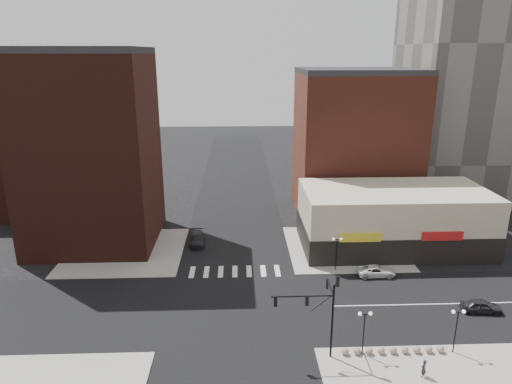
{
  "coord_description": "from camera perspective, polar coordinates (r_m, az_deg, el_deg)",
  "views": [
    {
      "loc": [
        0.51,
        -41.21,
        25.18
      ],
      "look_at": [
        2.3,
        4.8,
        11.0
      ],
      "focal_mm": 32.0,
      "sensor_mm": 36.0,
      "label": 1
    }
  ],
  "objects": [
    {
      "name": "dark_sedan_east",
      "position": [
        52.52,
        26.34,
        -12.65
      ],
      "size": [
        4.06,
        1.98,
        1.33
      ],
      "primitive_type": "imported",
      "rotation": [
        0.0,
        0.0,
        1.46
      ],
      "color": "black",
      "rests_on": "ground"
    },
    {
      "name": "road_ns",
      "position": [
        48.29,
        -2.59,
        -14.31
      ],
      "size": [
        14.0,
        200.0,
        0.02
      ],
      "primitive_type": "cube",
      "color": "black",
      "rests_on": "ground"
    },
    {
      "name": "sidewalk_nw",
      "position": [
        62.93,
        -15.95,
        -7.12
      ],
      "size": [
        15.0,
        15.0,
        0.12
      ],
      "primitive_type": "cube",
      "color": "gray",
      "rests_on": "ground"
    },
    {
      "name": "street_lamp_ne",
      "position": [
        55.07,
        10.07,
        -6.59
      ],
      "size": [
        1.22,
        0.32,
        4.16
      ],
      "color": "black",
      "rests_on": "sidewalk_ne"
    },
    {
      "name": "road_ew",
      "position": [
        48.29,
        -2.59,
        -14.32
      ],
      "size": [
        200.0,
        14.0,
        0.02
      ],
      "primitive_type": "cube",
      "color": "black",
      "rests_on": "ground"
    },
    {
      "name": "bollard_row",
      "position": [
        43.46,
        16.76,
        -18.42
      ],
      "size": [
        9.03,
        0.63,
        0.63
      ],
      "color": "#8C6E60",
      "rests_on": "sidewalk_se"
    },
    {
      "name": "building_nw",
      "position": [
        64.09,
        -19.97,
        4.67
      ],
      "size": [
        16.0,
        15.0,
        25.0
      ],
      "primitive_type": "cube",
      "color": "#3A1812",
      "rests_on": "ground"
    },
    {
      "name": "building_nw_low",
      "position": [
        84.15,
        -24.9,
        2.33
      ],
      "size": [
        20.0,
        18.0,
        12.0
      ],
      "primitive_type": "cube",
      "color": "#3A1812",
      "rests_on": "ground"
    },
    {
      "name": "ground",
      "position": [
        48.3,
        -2.59,
        -14.33
      ],
      "size": [
        240.0,
        240.0,
        0.0
      ],
      "primitive_type": "plane",
      "color": "black",
      "rests_on": "ground"
    },
    {
      "name": "building_ne_row",
      "position": [
        63.7,
        16.72,
        -3.73
      ],
      "size": [
        24.2,
        12.2,
        8.0
      ],
      "color": "#BCAF95",
      "rests_on": "ground"
    },
    {
      "name": "dark_sedan_north",
      "position": [
        63.13,
        -7.37,
        -5.84
      ],
      "size": [
        2.38,
        5.04,
        1.42
      ],
      "primitive_type": "imported",
      "rotation": [
        0.0,
        0.0,
        0.08
      ],
      "color": "black",
      "rests_on": "ground"
    },
    {
      "name": "white_suv",
      "position": [
        55.98,
        14.8,
        -9.52
      ],
      "size": [
        4.48,
        2.1,
        1.24
      ],
      "primitive_type": "imported",
      "rotation": [
        0.0,
        0.0,
        1.58
      ],
      "color": "silver",
      "rests_on": "ground"
    },
    {
      "name": "traffic_signal",
      "position": [
        39.6,
        8.1,
        -13.77
      ],
      "size": [
        5.59,
        3.09,
        7.77
      ],
      "color": "black",
      "rests_on": "ground"
    },
    {
      "name": "street_lamp_se_b",
      "position": [
        43.86,
        23.86,
        -14.44
      ],
      "size": [
        1.22,
        0.32,
        4.16
      ],
      "color": "black",
      "rests_on": "sidewalk_se"
    },
    {
      "name": "pedestrian",
      "position": [
        41.42,
        20.21,
        -19.97
      ],
      "size": [
        0.68,
        0.66,
        1.57
      ],
      "primitive_type": "imported",
      "rotation": [
        0.0,
        0.0,
        3.86
      ],
      "color": "#28252A",
      "rests_on": "sidewalk_se"
    },
    {
      "name": "sidewalk_ne",
      "position": [
        62.69,
        10.94,
        -6.84
      ],
      "size": [
        15.0,
        15.0,
        0.12
      ],
      "primitive_type": "cube",
      "color": "gray",
      "rests_on": "ground"
    },
    {
      "name": "building_ne_midrise",
      "position": [
        74.45,
        12.26,
        5.75
      ],
      "size": [
        18.0,
        15.0,
        22.0
      ],
      "primitive_type": "cube",
      "color": "maroon",
      "rests_on": "ground"
    },
    {
      "name": "street_lamp_se_a",
      "position": [
        41.13,
        13.41,
        -15.56
      ],
      "size": [
        1.22,
        0.32,
        4.16
      ],
      "color": "black",
      "rests_on": "sidewalk_se"
    }
  ]
}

